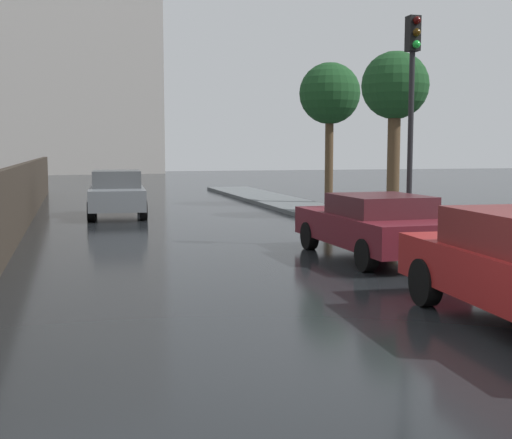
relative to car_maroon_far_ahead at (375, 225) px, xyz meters
name	(u,v)px	position (x,y,z in m)	size (l,w,h in m)	color
ground	(393,380)	(-2.95, -6.75, -0.68)	(120.00, 120.00, 0.00)	black
car_maroon_far_ahead	(375,225)	(0.00, 0.00, 0.00)	(1.98, 4.36, 1.30)	maroon
car_grey_behind_camera	(117,193)	(-4.53, 9.83, 0.08)	(1.98, 3.92, 1.50)	slate
traffic_light	(412,89)	(1.30, 1.01, 2.83)	(0.26, 0.39, 4.92)	black
street_tree_mid	(395,90)	(3.95, 7.12, 3.38)	(2.12, 2.12, 5.25)	#4C3823
street_tree_far	(330,95)	(3.68, 12.03, 3.57)	(2.34, 2.34, 5.48)	#4C3823
distant_tower	(62,49)	(-6.62, 51.63, 10.38)	(17.01, 13.36, 22.12)	#9E9993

